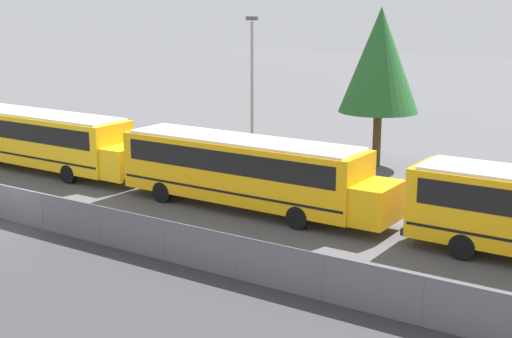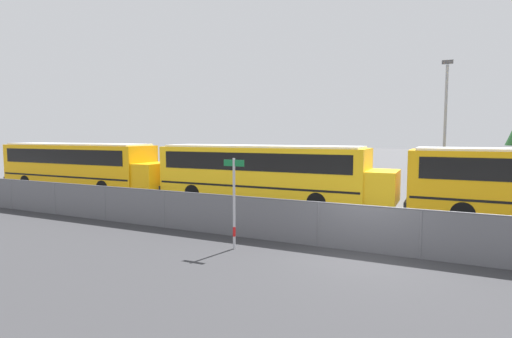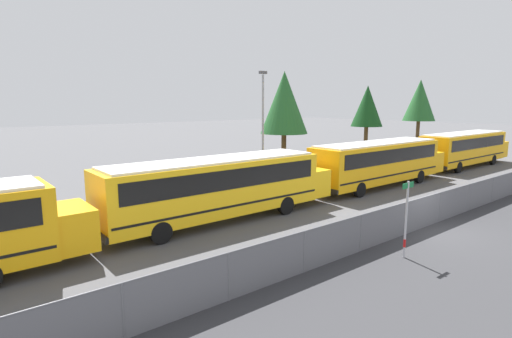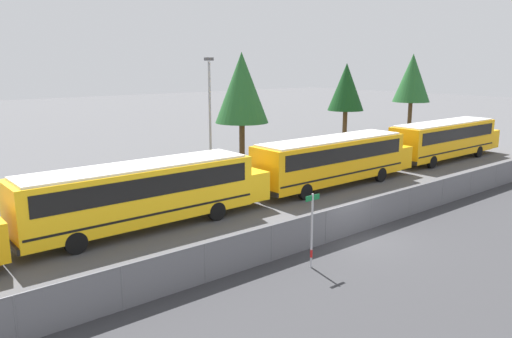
{
  "view_description": "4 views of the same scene",
  "coord_description": "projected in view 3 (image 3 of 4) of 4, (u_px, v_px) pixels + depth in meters",
  "views": [
    {
      "loc": [
        22.83,
        -17.24,
        8.51
      ],
      "look_at": [
        6.66,
        7.05,
        1.69
      ],
      "focal_mm": 50.0,
      "sensor_mm": 36.0,
      "label": 1
    },
    {
      "loc": [
        2.04,
        -12.14,
        3.55
      ],
      "look_at": [
        -6.6,
        6.14,
        1.83
      ],
      "focal_mm": 28.0,
      "sensor_mm": 36.0,
      "label": 2
    },
    {
      "loc": [
        -16.72,
        -8.76,
        5.58
      ],
      "look_at": [
        -4.68,
        6.12,
        2.41
      ],
      "focal_mm": 28.0,
      "sensor_mm": 36.0,
      "label": 3
    },
    {
      "loc": [
        -16.5,
        -13.51,
        7.45
      ],
      "look_at": [
        0.56,
        7.1,
        1.79
      ],
      "focal_mm": 35.0,
      "sensor_mm": 36.0,
      "label": 4
    }
  ],
  "objects": [
    {
      "name": "tree_2",
      "position": [
        284.0,
        103.0,
        35.05
      ],
      "size": [
        4.18,
        4.18,
        8.34
      ],
      "color": "#51381E",
      "rests_on": "ground_plane"
    },
    {
      "name": "school_bus_2",
      "position": [
        380.0,
        160.0,
        26.82
      ],
      "size": [
        12.47,
        2.58,
        3.02
      ],
      "color": "orange",
      "rests_on": "ground_plane"
    },
    {
      "name": "school_bus_1",
      "position": [
        221.0,
        184.0,
        18.91
      ],
      "size": [
        12.47,
        2.58,
        3.02
      ],
      "color": "yellow",
      "rests_on": "ground_plane"
    },
    {
      "name": "tree_1",
      "position": [
        367.0,
        106.0,
        44.39
      ],
      "size": [
        3.47,
        3.47,
        7.52
      ],
      "color": "#51381E",
      "rests_on": "ground_plane"
    },
    {
      "name": "tree_0",
      "position": [
        420.0,
        101.0,
        50.3
      ],
      "size": [
        3.96,
        3.96,
        8.51
      ],
      "color": "#51381E",
      "rests_on": "ground_plane"
    },
    {
      "name": "light_pole",
      "position": [
        263.0,
        121.0,
        29.01
      ],
      "size": [
        0.6,
        0.24,
        7.84
      ],
      "color": "gray",
      "rests_on": "ground_plane"
    },
    {
      "name": "ground_plane",
      "position": [
        422.0,
        228.0,
        18.01
      ],
      "size": [
        200.0,
        200.0,
        0.0
      ],
      "primitive_type": "plane",
      "color": "#4C4C4F"
    },
    {
      "name": "school_bus_3",
      "position": [
        465.0,
        147.0,
        35.16
      ],
      "size": [
        12.47,
        2.58,
        3.02
      ],
      "color": "orange",
      "rests_on": "ground_plane"
    },
    {
      "name": "street_sign",
      "position": [
        406.0,
        218.0,
        14.34
      ],
      "size": [
        0.7,
        0.09,
        2.84
      ],
      "color": "#B7B7BC",
      "rests_on": "ground_plane"
    },
    {
      "name": "fence",
      "position": [
        423.0,
        212.0,
        17.88
      ],
      "size": [
        63.91,
        0.07,
        1.45
      ],
      "color": "#9EA0A5",
      "rests_on": "ground_plane"
    }
  ]
}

